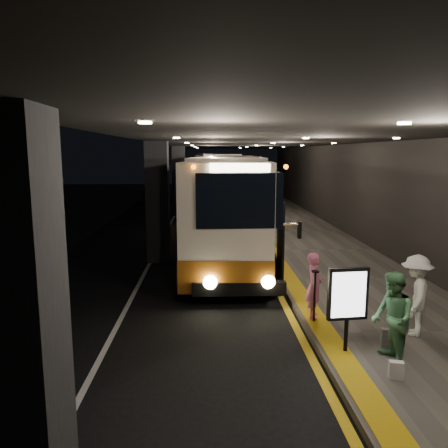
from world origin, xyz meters
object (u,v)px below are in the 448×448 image
object	(u,v)px
stanchion_post	(315,297)
bag_plain	(396,370)
coach_second	(216,185)
passenger_waiting_white	(416,295)
passenger_waiting_green	(392,318)
coach_main	(228,210)
bag_polka	(389,338)
passenger_boarding	(314,285)
info_sign	(348,296)

from	to	relation	value
stanchion_post	bag_plain	bearing A→B (deg)	-72.97
coach_second	passenger_waiting_white	bearing A→B (deg)	-82.68
passenger_waiting_green	stanchion_post	xyz separation A→B (m)	(-0.91, 2.05, -0.27)
coach_main	bag_polka	distance (m)	9.09
stanchion_post	passenger_boarding	bearing A→B (deg)	79.32
passenger_boarding	coach_main	bearing A→B (deg)	26.02
coach_main	passenger_boarding	size ratio (longest dim) A/B	7.77
coach_main	passenger_waiting_white	size ratio (longest dim) A/B	7.00
coach_second	passenger_waiting_green	distance (m)	22.69
coach_second	info_sign	xyz separation A→B (m)	(2.13, -21.99, -0.54)
coach_main	info_sign	bearing A→B (deg)	-74.49
coach_main	passenger_waiting_green	bearing A→B (deg)	-71.25
passenger_waiting_green	passenger_waiting_white	xyz separation A→B (m)	(1.04, 1.26, 0.00)
coach_second	bag_plain	distance (m)	23.25
passenger_boarding	passenger_waiting_green	distance (m)	2.47
coach_second	bag_plain	world-z (taller)	coach_second
bag_polka	stanchion_post	size ratio (longest dim) A/B	0.32
passenger_waiting_white	passenger_boarding	bearing A→B (deg)	-89.58
coach_main	stanchion_post	world-z (taller)	coach_main
passenger_waiting_green	bag_plain	size ratio (longest dim) A/B	5.74
passenger_boarding	passenger_waiting_white	distance (m)	2.18
coach_main	passenger_waiting_white	distance (m)	8.74
bag_plain	passenger_boarding	bearing A→B (deg)	104.59
passenger_waiting_white	info_sign	xyz separation A→B (m)	(-1.70, -0.75, 0.27)
info_sign	stanchion_post	bearing A→B (deg)	93.38
coach_second	passenger_waiting_green	size ratio (longest dim) A/B	7.07
coach_main	passenger_waiting_white	xyz separation A→B (m)	(3.59, -7.93, -0.78)
passenger_boarding	bag_polka	world-z (taller)	passenger_boarding
passenger_boarding	info_sign	size ratio (longest dim) A/B	0.93
passenger_waiting_green	bag_plain	xyz separation A→B (m)	(-0.12, -0.54, -0.71)
bag_plain	info_sign	size ratio (longest dim) A/B	0.18
coach_main	coach_second	distance (m)	13.31
bag_plain	passenger_waiting_green	bearing A→B (deg)	77.78
passenger_boarding	passenger_waiting_green	size ratio (longest dim) A/B	0.90
passenger_boarding	bag_plain	size ratio (longest dim) A/B	5.18
coach_second	passenger_boarding	world-z (taller)	coach_second
passenger_boarding	passenger_waiting_green	xyz separation A→B (m)	(0.86, -2.31, 0.08)
coach_second	stanchion_post	size ratio (longest dim) A/B	10.29
coach_main	info_sign	size ratio (longest dim) A/B	7.21
passenger_waiting_white	bag_polka	bearing A→B (deg)	-23.28
coach_second	passenger_waiting_white	size ratio (longest dim) A/B	7.06
passenger_boarding	bag_polka	bearing A→B (deg)	-133.45
bag_polka	bag_plain	distance (m)	1.27
bag_plain	info_sign	distance (m)	1.54
bag_polka	info_sign	size ratio (longest dim) A/B	0.23
info_sign	stanchion_post	size ratio (longest dim) A/B	1.42
passenger_boarding	info_sign	distance (m)	1.85
info_sign	stanchion_post	world-z (taller)	info_sign
coach_second	info_sign	distance (m)	22.10
stanchion_post	passenger_waiting_white	bearing A→B (deg)	-22.01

